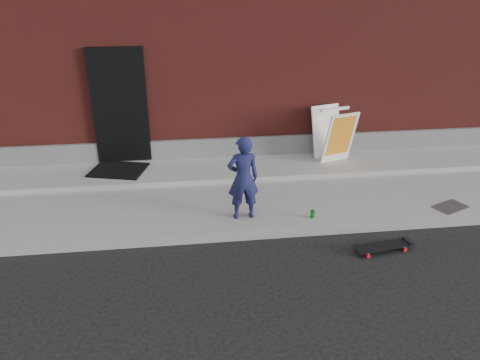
{
  "coord_description": "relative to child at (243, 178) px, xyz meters",
  "views": [
    {
      "loc": [
        -1.39,
        -6.14,
        3.82
      ],
      "look_at": [
        -0.52,
        0.8,
        0.67
      ],
      "focal_mm": 35.0,
      "sensor_mm": 36.0,
      "label": 1
    }
  ],
  "objects": [
    {
      "name": "sidewalk",
      "position": [
        0.51,
        1.01,
        -0.76
      ],
      "size": [
        20.0,
        3.0,
        0.15
      ],
      "primitive_type": "cube",
      "color": "gray",
      "rests_on": "ground"
    },
    {
      "name": "pizza_sign",
      "position": [
        2.12,
        2.05,
        -0.05
      ],
      "size": [
        0.84,
        0.92,
        1.08
      ],
      "color": "white",
      "rests_on": "apron"
    },
    {
      "name": "building",
      "position": [
        0.51,
        6.5,
        1.66
      ],
      "size": [
        20.0,
        8.1,
        5.0
      ],
      "color": "maroon",
      "rests_on": "ground"
    },
    {
      "name": "doormat",
      "position": [
        -2.19,
        1.97,
        -0.57
      ],
      "size": [
        1.19,
        1.05,
        0.03
      ],
      "primitive_type": "cube",
      "rotation": [
        0.0,
        0.0,
        -0.27
      ],
      "color": "black",
      "rests_on": "apron"
    },
    {
      "name": "skateboard",
      "position": [
        1.97,
        -1.04,
        -0.76
      ],
      "size": [
        0.91,
        0.36,
        0.1
      ],
      "color": "red",
      "rests_on": "ground"
    },
    {
      "name": "child",
      "position": [
        0.0,
        0.0,
        0.0
      ],
      "size": [
        0.52,
        0.36,
        1.38
      ],
      "primitive_type": "imported",
      "rotation": [
        0.0,
        0.0,
        3.21
      ],
      "color": "#191B47",
      "rests_on": "sidewalk"
    },
    {
      "name": "apron",
      "position": [
        0.51,
        1.91,
        -0.64
      ],
      "size": [
        20.0,
        1.2,
        0.1
      ],
      "primitive_type": "cube",
      "color": "gray",
      "rests_on": "sidewalk"
    },
    {
      "name": "utility_plate",
      "position": [
        3.53,
        -0.11,
        -0.68
      ],
      "size": [
        0.64,
        0.54,
        0.02
      ],
      "primitive_type": "cube",
      "rotation": [
        0.0,
        0.0,
        0.41
      ],
      "color": "#56575C",
      "rests_on": "sidewalk"
    },
    {
      "name": "ground",
      "position": [
        0.51,
        -0.49,
        -0.84
      ],
      "size": [
        80.0,
        80.0,
        0.0
      ],
      "primitive_type": "plane",
      "color": "black",
      "rests_on": "ground"
    },
    {
      "name": "soda_can",
      "position": [
        1.11,
        -0.17,
        -0.62
      ],
      "size": [
        0.08,
        0.08,
        0.13
      ],
      "primitive_type": "cylinder",
      "rotation": [
        0.0,
        0.0,
        -0.23
      ],
      "color": "#1A8425",
      "rests_on": "sidewalk"
    }
  ]
}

